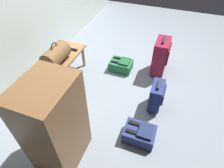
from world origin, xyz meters
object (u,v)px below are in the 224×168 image
Objects in this scene: backpack_navy at (140,134)px; side_cabinet at (55,126)px; suitcase_upright_burgundy at (161,56)px; duffel_bag_brown at (56,55)px; suitcase_small_navy at (157,95)px; backpack_green at (121,65)px; bench at (62,62)px; cell_phone at (73,50)px.

side_cabinet reaches higher than backpack_navy.
duffel_bag_brown is at bearing 120.21° from suitcase_upright_burgundy.
suitcase_small_navy is 0.60m from backpack_navy.
backpack_navy is (-0.57, 0.08, -0.15)m from suitcase_small_navy.
suitcase_small_navy reaches higher than backpack_green.
bench is 0.22m from duffel_bag_brown.
duffel_bag_brown is at bearing 180.00° from bench.
cell_phone is 0.86m from backpack_green.
backpack_navy is 1.00× the size of backpack_green.
bench is at bearing 30.13° from side_cabinet.
backpack_green is (0.68, -0.80, -0.45)m from duffel_bag_brown.
cell_phone is at bearing 111.40° from backpack_green.
backpack_green is (0.57, -0.80, -0.26)m from bench.
bench is 1.61m from backpack_navy.
side_cabinet reaches higher than suitcase_small_navy.
backpack_navy is at bearing -179.18° from suitcase_upright_burgundy.
suitcase_upright_burgundy is 1.42× the size of suitcase_small_navy.
bench is at bearing 0.00° from duffel_bag_brown.
side_cabinet is (-0.50, 0.77, 0.46)m from backpack_navy.
duffel_bag_brown is 1.16× the size of backpack_green.
suitcase_small_navy is at bearing -38.62° from side_cabinet.
backpack_navy is at bearing -111.15° from duffel_bag_brown.
bench is 2.63× the size of backpack_navy.
bench reaches higher than backpack_green.
backpack_green is at bearing -4.15° from side_cabinet.
suitcase_upright_burgundy reaches higher than bench.
cell_phone is at bearing 108.05° from suitcase_upright_burgundy.
suitcase_upright_burgundy is 1.41m from backpack_navy.
suitcase_upright_burgundy is 1.72× the size of backpack_green.
backpack_navy is (-1.39, -0.02, -0.24)m from suitcase_upright_burgundy.
cell_phone is 1.45m from suitcase_upright_burgundy.
suitcase_upright_burgundy is at bearing -21.81° from side_cabinet.
cell_phone is 0.22× the size of suitcase_upright_burgundy.
backpack_navy and backpack_green have the same top height.
bench is 0.91× the size of side_cabinet.
duffel_bag_brown is 1.16× the size of backpack_navy.
backpack_navy is (-0.56, -1.45, -0.45)m from duffel_bag_brown.
cell_phone is 1.57m from side_cabinet.
duffel_bag_brown is 1.25m from side_cabinet.
bench is at bearing 169.07° from cell_phone.
duffel_bag_brown is at bearing 171.98° from cell_phone.
backpack_green is at bearing 47.73° from suitcase_small_navy.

